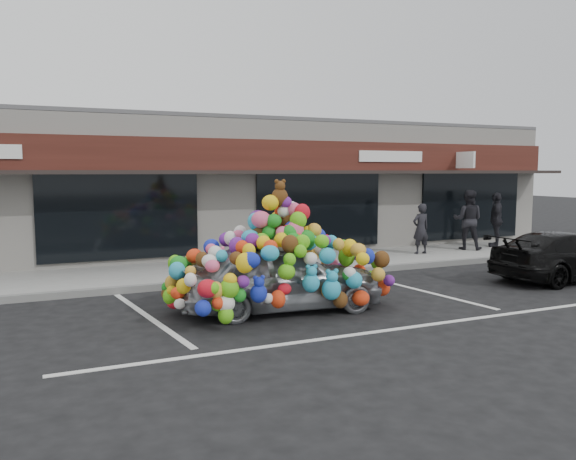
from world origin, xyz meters
name	(u,v)px	position (x,y,z in m)	size (l,w,h in m)	color
ground	(310,303)	(0.00, 0.00, 0.00)	(90.00, 90.00, 0.00)	black
shop_building	(200,186)	(0.00, 8.44, 2.16)	(24.00, 7.20, 4.31)	white
sidewalk	(244,268)	(0.00, 4.00, 0.07)	(26.00, 3.00, 0.15)	gray
kerb	(265,278)	(0.00, 2.50, 0.07)	(26.00, 0.18, 0.16)	slate
parking_stripe_left	(149,317)	(-3.20, 0.20, 0.00)	(0.12, 4.40, 0.01)	silver
parking_stripe_mid	(417,289)	(2.80, 0.20, 0.00)	(0.12, 4.40, 0.01)	silver
lane_line	(465,320)	(2.00, -2.30, 0.00)	(14.00, 0.12, 0.01)	silver
toy_car	(281,268)	(-0.77, -0.30, 0.83)	(2.85, 4.33, 2.44)	gray
black_sedan	(566,256)	(6.89, -0.31, 0.60)	(4.13, 1.68, 1.20)	black
pedestrian_a	(421,229)	(5.69, 3.92, 0.92)	(0.56, 0.37, 1.54)	#242328
pedestrian_b	(468,220)	(7.67, 4.09, 1.11)	(0.94, 0.73, 1.93)	black
pedestrian_c	(496,220)	(9.01, 4.24, 1.06)	(0.44, 1.07, 1.82)	black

